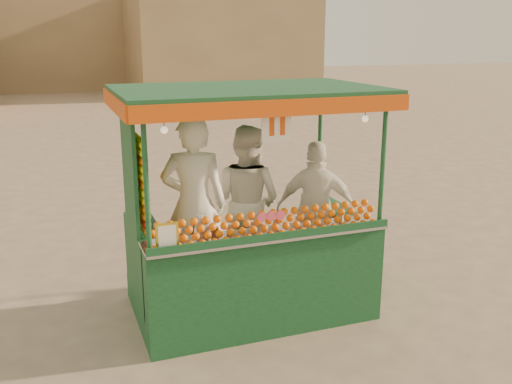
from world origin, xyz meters
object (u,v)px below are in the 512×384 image
object	(u,v)px
vendor_left	(194,205)
vendor_middle	(247,201)
juice_cart	(246,245)
vendor_right	(316,209)

from	to	relation	value
vendor_left	vendor_middle	xyz separation A→B (m)	(0.67, 0.24, -0.08)
juice_cart	vendor_middle	distance (m)	0.59
vendor_left	vendor_middle	bearing A→B (deg)	-141.81
juice_cart	vendor_left	world-z (taller)	juice_cart
juice_cart	vendor_middle	bearing A→B (deg)	69.32
vendor_right	vendor_middle	bearing A→B (deg)	3.76
juice_cart	vendor_middle	world-z (taller)	juice_cart
vendor_right	juice_cart	bearing A→B (deg)	36.20
juice_cart	vendor_left	size ratio (longest dim) A/B	1.42
vendor_left	vendor_right	world-z (taller)	vendor_left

